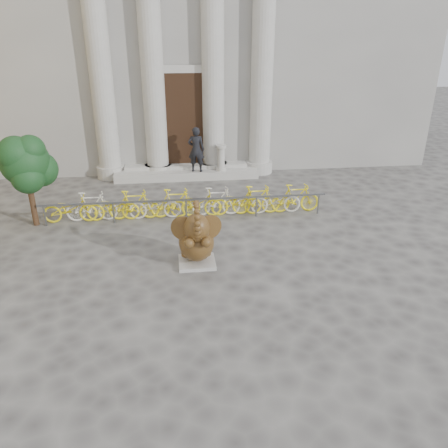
{
  "coord_description": "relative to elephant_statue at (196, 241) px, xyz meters",
  "views": [
    {
      "loc": [
        -0.51,
        -8.56,
        5.69
      ],
      "look_at": [
        0.7,
        1.8,
        1.1
      ],
      "focal_mm": 35.0,
      "sensor_mm": 36.0,
      "label": 1
    }
  ],
  "objects": [
    {
      "name": "entrance_steps",
      "position": [
        0.03,
        7.71,
        -0.52
      ],
      "size": [
        6.0,
        1.2,
        0.36
      ],
      "primitive_type": "cube",
      "color": "#A8A59E",
      "rests_on": "ground"
    },
    {
      "name": "balustrade_post",
      "position": [
        1.47,
        7.41,
        0.15
      ],
      "size": [
        0.43,
        0.43,
        1.07
      ],
      "color": "#A8A59E",
      "rests_on": "entrance_steps"
    },
    {
      "name": "classical_building",
      "position": [
        0.03,
        13.24,
        5.28
      ],
      "size": [
        22.0,
        10.7,
        12.0
      ],
      "color": "gray",
      "rests_on": "ground"
    },
    {
      "name": "ground",
      "position": [
        0.03,
        -1.69,
        -0.7
      ],
      "size": [
        80.0,
        80.0,
        0.0
      ],
      "primitive_type": "plane",
      "color": "#474442",
      "rests_on": "ground"
    },
    {
      "name": "bike_rack",
      "position": [
        -0.18,
        3.36,
        -0.2
      ],
      "size": [
        9.36,
        0.53,
        1.0
      ],
      "color": "slate",
      "rests_on": "ground"
    },
    {
      "name": "pedestrian",
      "position": [
        0.44,
        7.36,
        0.58
      ],
      "size": [
        0.74,
        0.56,
        1.85
      ],
      "primitive_type": "imported",
      "rotation": [
        0.0,
        0.0,
        2.96
      ],
      "color": "black",
      "rests_on": "entrance_steps"
    },
    {
      "name": "tree",
      "position": [
        -4.95,
        3.22,
        1.33
      ],
      "size": [
        1.68,
        1.54,
        2.92
      ],
      "color": "#332114",
      "rests_on": "ground"
    },
    {
      "name": "elephant_statue",
      "position": [
        0.0,
        0.0,
        0.0
      ],
      "size": [
        1.3,
        1.43,
        1.94
      ],
      "rotation": [
        0.0,
        0.0,
        0.0
      ],
      "color": "#A8A59E",
      "rests_on": "ground"
    }
  ]
}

